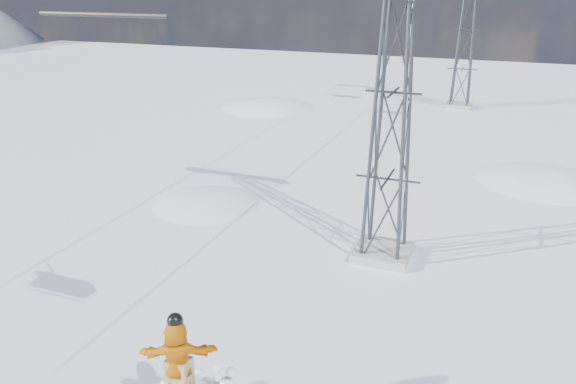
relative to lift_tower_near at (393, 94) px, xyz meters
name	(u,v)px	position (x,y,z in m)	size (l,w,h in m)	color
snow_terrain	(333,287)	(-5.57, 13.24, -15.06)	(39.00, 37.00, 22.00)	white
lift_tower_near	(393,94)	(0.00, 0.00, 0.00)	(5.20, 1.80, 11.43)	#999999
lift_tower_far	(467,29)	(0.00, 25.00, 0.00)	(5.20, 1.80, 11.43)	#999999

